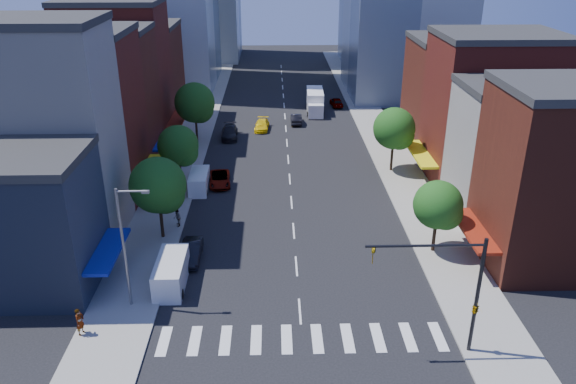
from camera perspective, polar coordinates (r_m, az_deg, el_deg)
name	(u,v)px	position (r m, az deg, el deg)	size (l,w,h in m)	color
ground	(300,311)	(40.35, 1.21, -12.02)	(220.00, 220.00, 0.00)	black
sidewalk_left	(194,133)	(77.07, -9.57, 5.89)	(5.00, 120.00, 0.15)	gray
sidewalk_right	(378,132)	(77.62, 9.13, 6.05)	(5.00, 120.00, 0.15)	gray
crosswalk	(302,339)	(37.97, 1.43, -14.69)	(19.00, 3.00, 0.01)	silver
bldg_left_0	(8,226)	(45.39, -26.56, -3.08)	(12.00, 8.00, 10.00)	#323B53
bldg_left_1	(40,138)	(50.73, -23.91, 5.08)	(12.00, 8.00, 18.00)	beige
bldg_left_2	(75,119)	(58.60, -20.86, 6.92)	(12.00, 9.00, 16.00)	maroon
bldg_left_3	(100,101)	(66.51, -18.57, 8.72)	(12.00, 8.00, 15.00)	#542015
bldg_left_4	(118,76)	(74.23, -16.90, 11.25)	(12.00, 9.00, 17.00)	maroon
bldg_left_5	(136,75)	(83.64, -15.15, 11.41)	(12.00, 10.00, 13.00)	#542015
bldg_right_0	(570,181)	(48.18, 26.71, 1.04)	(12.00, 9.00, 14.00)	#542015
bldg_right_1	(522,154)	(55.60, 22.71, 3.55)	(12.00, 8.00, 12.00)	beige
bldg_right_2	(490,111)	(63.06, 19.81, 7.75)	(12.00, 10.00, 15.00)	maroon
bldg_right_3	(459,96)	(72.39, 17.02, 9.29)	(12.00, 10.00, 13.00)	#542015
traffic_signal	(468,297)	(36.17, 17.82, -10.11)	(7.24, 2.24, 8.00)	black
streetlight	(126,241)	(39.62, -16.17, -4.80)	(2.25, 0.25, 9.00)	slate
tree_left_near	(160,187)	(48.37, -12.91, 0.45)	(4.80, 4.80, 7.30)	black
tree_left_mid	(180,147)	(58.56, -10.96, 4.48)	(4.20, 4.20, 6.65)	black
tree_left_far	(196,104)	(71.58, -9.34, 8.78)	(5.00, 5.00, 7.75)	black
tree_right_near	(440,207)	(46.90, 15.17, -1.48)	(4.00, 4.00, 6.20)	black
tree_right_far	(396,130)	(62.88, 10.87, 6.19)	(4.60, 4.60, 7.20)	black
parked_car_front	(172,274)	(43.84, -11.66, -8.15)	(1.78, 4.42, 1.51)	silver
parked_car_second	(191,252)	(46.56, -9.79, -5.98)	(1.51, 4.34, 1.43)	black
parked_car_third	(220,179)	(60.13, -6.95, 1.32)	(2.15, 4.66, 1.29)	#999999
parked_car_rear	(230,132)	(74.70, -5.94, 6.05)	(2.06, 5.07, 1.47)	black
cargo_van_near	(171,274)	(43.22, -11.81, -8.14)	(2.14, 5.19, 2.21)	silver
cargo_van_far	(199,182)	(58.88, -9.02, 1.02)	(1.94, 4.62, 1.96)	white
taxi	(262,125)	(77.71, -2.67, 6.80)	(1.82, 4.47, 1.30)	yellow
traffic_car_oncoming	(296,119)	(80.42, 0.82, 7.47)	(1.50, 4.29, 1.41)	black
traffic_car_far	(336,102)	(89.41, 4.93, 9.10)	(1.64, 4.07, 1.39)	#999999
box_truck	(315,102)	(85.88, 2.76, 9.10)	(2.69, 8.04, 3.21)	white
pedestrian_near	(80,322)	(39.95, -20.39, -12.24)	(0.70, 0.46, 1.92)	#999999
pedestrian_far	(177,218)	(51.63, -11.19, -2.59)	(0.80, 0.62, 1.64)	#999999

